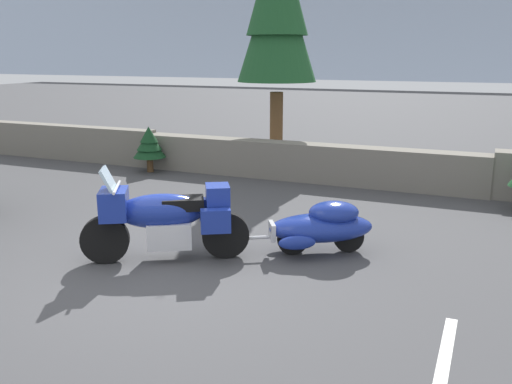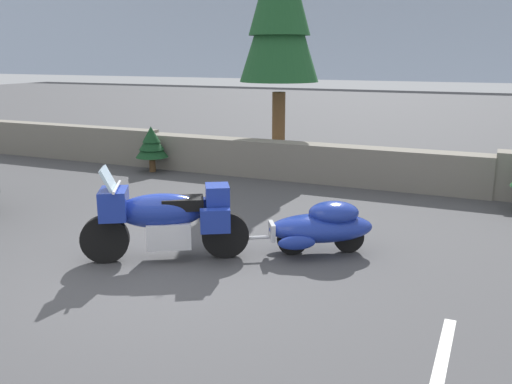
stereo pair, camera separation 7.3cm
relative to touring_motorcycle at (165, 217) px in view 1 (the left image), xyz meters
name	(u,v)px [view 1 (the left image)]	position (x,y,z in m)	size (l,w,h in m)	color
ground_plane	(147,277)	(0.10, -0.62, -0.62)	(80.00, 80.00, 0.00)	#424244
stone_guard_wall	(324,162)	(0.64, 5.58, -0.17)	(24.00, 0.57, 0.95)	slate
distant_ridgeline	(478,22)	(0.10, 95.58, 7.38)	(240.00, 80.00, 16.00)	#99A8BF
touring_motorcycle	(165,217)	(0.00, 0.00, 0.00)	(2.06, 1.43, 1.33)	black
car_shaped_trailer	(322,226)	(1.91, 1.13, -0.21)	(2.08, 1.43, 0.76)	black
pine_sapling_near	(149,144)	(-3.58, 4.99, 0.07)	(0.79, 0.79, 1.11)	brown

